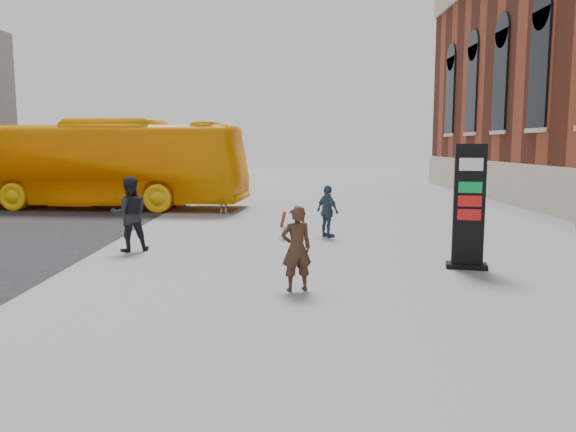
{
  "coord_description": "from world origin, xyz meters",
  "views": [
    {
      "loc": [
        -0.31,
        -10.28,
        2.62
      ],
      "look_at": [
        -0.31,
        0.56,
        1.22
      ],
      "focal_mm": 35.0,
      "sensor_mm": 36.0,
      "label": 1
    }
  ],
  "objects_px": {
    "info_pylon": "(469,207)",
    "woman": "(296,247)",
    "pedestrian_b": "(224,193)",
    "pedestrian_a": "(130,214)",
    "bus": "(88,164)",
    "pedestrian_c": "(328,211)"
  },
  "relations": [
    {
      "from": "bus",
      "to": "info_pylon",
      "type": "bearing_deg",
      "value": -126.85
    },
    {
      "from": "pedestrian_c",
      "to": "bus",
      "type": "bearing_deg",
      "value": 16.4
    },
    {
      "from": "woman",
      "to": "pedestrian_c",
      "type": "bearing_deg",
      "value": -115.95
    },
    {
      "from": "bus",
      "to": "pedestrian_b",
      "type": "xyz_separation_m",
      "value": [
        5.77,
        -1.9,
        -1.01
      ]
    },
    {
      "from": "pedestrian_b",
      "to": "info_pylon",
      "type": "bearing_deg",
      "value": 141.25
    },
    {
      "from": "info_pylon",
      "to": "pedestrian_b",
      "type": "distance_m",
      "value": 11.35
    },
    {
      "from": "woman",
      "to": "bus",
      "type": "relative_size",
      "value": 0.12
    },
    {
      "from": "woman",
      "to": "pedestrian_c",
      "type": "height_order",
      "value": "woman"
    },
    {
      "from": "bus",
      "to": "pedestrian_c",
      "type": "xyz_separation_m",
      "value": [
        9.3,
        -7.4,
        -1.06
      ]
    },
    {
      "from": "pedestrian_a",
      "to": "pedestrian_b",
      "type": "bearing_deg",
      "value": -121.77
    },
    {
      "from": "pedestrian_b",
      "to": "pedestrian_c",
      "type": "height_order",
      "value": "pedestrian_b"
    },
    {
      "from": "pedestrian_b",
      "to": "woman",
      "type": "bearing_deg",
      "value": 120.85
    },
    {
      "from": "pedestrian_b",
      "to": "pedestrian_a",
      "type": "bearing_deg",
      "value": 97.09
    },
    {
      "from": "pedestrian_b",
      "to": "bus",
      "type": "bearing_deg",
      "value": -0.14
    },
    {
      "from": "pedestrian_c",
      "to": "info_pylon",
      "type": "bearing_deg",
      "value": 178.66
    },
    {
      "from": "bus",
      "to": "pedestrian_b",
      "type": "distance_m",
      "value": 6.16
    },
    {
      "from": "info_pylon",
      "to": "woman",
      "type": "relative_size",
      "value": 1.7
    },
    {
      "from": "info_pylon",
      "to": "pedestrian_c",
      "type": "relative_size",
      "value": 1.79
    },
    {
      "from": "info_pylon",
      "to": "woman",
      "type": "height_order",
      "value": "info_pylon"
    },
    {
      "from": "pedestrian_a",
      "to": "pedestrian_b",
      "type": "relative_size",
      "value": 1.17
    },
    {
      "from": "pedestrian_a",
      "to": "woman",
      "type": "bearing_deg",
      "value": 116.22
    },
    {
      "from": "woman",
      "to": "pedestrian_c",
      "type": "relative_size",
      "value": 1.05
    }
  ]
}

